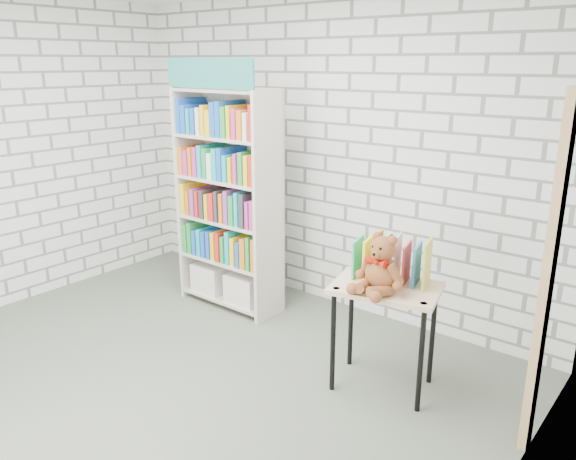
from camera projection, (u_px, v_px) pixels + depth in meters
The scene contains 7 objects.
ground at pixel (161, 385), 4.00m from camera, with size 4.50×4.50×0.00m, color #51594B.
room_shell at pixel (142, 134), 3.49m from camera, with size 4.52×4.02×2.81m.
bookshelf at pixel (229, 199), 5.08m from camera, with size 1.00×0.39×2.25m.
display_table at pixel (385, 300), 3.81m from camera, with size 0.81×0.65×0.77m.
table_books at pixel (392, 260), 3.84m from camera, with size 0.53×0.33×0.30m.
teddy_bear at pixel (380, 269), 3.65m from camera, with size 0.36×0.34×0.39m.
door_trim at pixel (547, 283), 3.08m from camera, with size 0.05×0.12×2.10m, color tan.
Camera 1 is at (2.90, -2.17, 2.22)m, focal length 35.00 mm.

